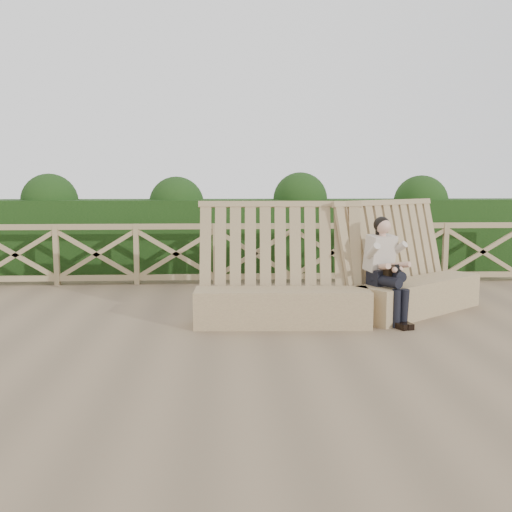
{
  "coord_description": "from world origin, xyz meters",
  "views": [
    {
      "loc": [
        -0.55,
        -6.85,
        1.83
      ],
      "look_at": [
        -0.14,
        0.4,
        0.9
      ],
      "focal_mm": 40.0,
      "sensor_mm": 36.0,
      "label": 1
    }
  ],
  "objects": [
    {
      "name": "hedge",
      "position": [
        0.0,
        4.7,
        0.75
      ],
      "size": [
        12.0,
        1.2,
        1.5
      ],
      "primitive_type": "cube",
      "color": "black",
      "rests_on": "ground"
    },
    {
      "name": "ground",
      "position": [
        0.0,
        0.0,
        0.0
      ],
      "size": [
        60.0,
        60.0,
        0.0
      ],
      "primitive_type": "plane",
      "color": "brown",
      "rests_on": "ground"
    },
    {
      "name": "bench",
      "position": [
        1.18,
        0.69,
        0.41
      ],
      "size": [
        4.2,
        1.98,
        1.61
      ],
      "rotation": [
        0.0,
        0.0,
        0.23
      ],
      "color": "#876B4D",
      "rests_on": "ground"
    },
    {
      "name": "guardrail",
      "position": [
        0.0,
        3.5,
        0.55
      ],
      "size": [
        10.1,
        0.09,
        1.1
      ],
      "color": "#8D7952",
      "rests_on": "ground"
    },
    {
      "name": "woman",
      "position": [
        1.58,
        0.48,
        0.76
      ],
      "size": [
        0.54,
        0.85,
        1.39
      ],
      "rotation": [
        0.0,
        0.0,
        0.42
      ],
      "color": "black",
      "rests_on": "ground"
    }
  ]
}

